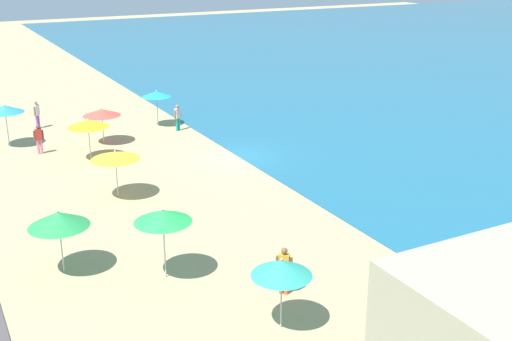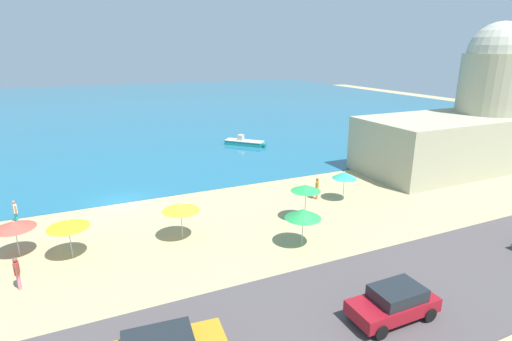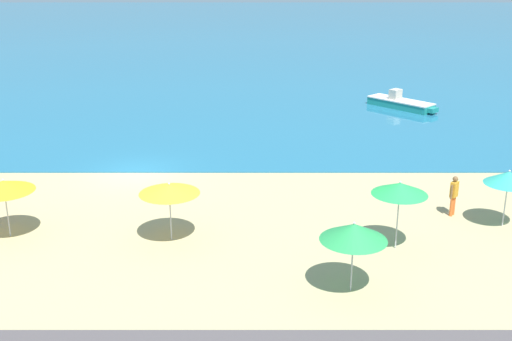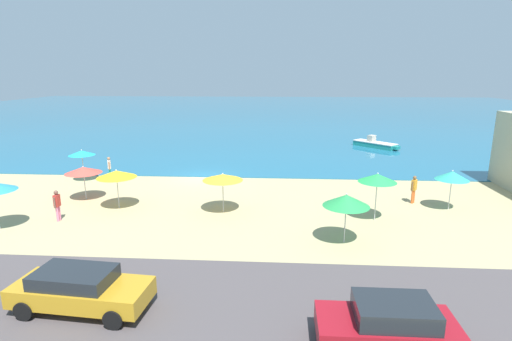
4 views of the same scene
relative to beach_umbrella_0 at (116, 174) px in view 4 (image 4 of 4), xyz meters
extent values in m
plane|color=tan|center=(3.54, 7.44, -2.07)|extent=(160.00, 160.00, 0.00)
cube|color=#1F6586|center=(3.54, 62.44, -2.04)|extent=(150.00, 110.00, 0.05)
cube|color=#4D4647|center=(3.54, -10.56, -2.04)|extent=(80.00, 8.00, 0.06)
cylinder|color=#B2B2B7|center=(0.00, 0.00, -1.11)|extent=(0.05, 0.05, 1.92)
cone|color=yellow|center=(0.00, 0.00, 0.00)|extent=(2.28, 2.28, 0.41)
sphere|color=silver|center=(0.00, 0.00, 0.24)|extent=(0.08, 0.08, 0.08)
cylinder|color=#B2B2B7|center=(-4.95, 5.70, -1.06)|extent=(0.05, 0.05, 2.02)
cone|color=teal|center=(-4.95, 5.70, 0.08)|extent=(1.89, 1.89, 0.35)
sphere|color=silver|center=(-4.95, 5.70, 0.28)|extent=(0.08, 0.08, 0.08)
cylinder|color=#B2B2B7|center=(6.27, -0.31, -1.10)|extent=(0.05, 0.05, 1.94)
cone|color=yellow|center=(6.27, -0.31, 0.00)|extent=(2.29, 2.29, 0.35)
sphere|color=silver|center=(6.27, -0.31, 0.20)|extent=(0.08, 0.08, 0.08)
cylinder|color=#B2B2B7|center=(14.65, -1.06, -0.97)|extent=(0.05, 0.05, 2.19)
cone|color=green|center=(14.65, -1.06, 0.29)|extent=(2.03, 2.03, 0.43)
sphere|color=silver|center=(14.65, -1.06, 0.54)|extent=(0.08, 0.08, 0.08)
cylinder|color=#B2B2B7|center=(12.56, -4.19, -1.14)|extent=(0.05, 0.05, 1.86)
cone|color=green|center=(12.56, -4.19, 0.01)|extent=(2.16, 2.16, 0.55)
sphere|color=silver|center=(12.56, -4.19, 0.31)|extent=(0.08, 0.08, 0.08)
cylinder|color=#B2B2B7|center=(-2.75, 1.48, -1.19)|extent=(0.05, 0.05, 1.76)
cone|color=#E24C3D|center=(-2.75, 1.48, -0.16)|extent=(2.23, 2.23, 0.39)
sphere|color=silver|center=(-2.75, 1.48, 0.06)|extent=(0.08, 0.08, 0.08)
cylinder|color=#B2B2B7|center=(19.35, 0.96, -1.14)|extent=(0.05, 0.05, 1.86)
cone|color=teal|center=(19.35, 0.96, -0.01)|extent=(1.87, 1.87, 0.50)
sphere|color=silver|center=(19.35, 0.96, 0.27)|extent=(0.08, 0.08, 0.08)
cylinder|color=teal|center=(-3.29, 6.39, -1.66)|extent=(0.14, 0.14, 0.81)
cylinder|color=teal|center=(-3.35, 6.56, -1.66)|extent=(0.14, 0.14, 0.81)
cube|color=beige|center=(-3.32, 6.47, -0.93)|extent=(0.34, 0.42, 0.64)
sphere|color=#A2714F|center=(-3.32, 6.47, -0.48)|extent=(0.22, 0.22, 0.22)
cylinder|color=#A2714F|center=(-3.23, 6.25, -0.98)|extent=(0.09, 0.09, 0.58)
cylinder|color=#A2714F|center=(-3.41, 6.69, -0.98)|extent=(0.09, 0.09, 0.58)
cylinder|color=orange|center=(17.58, 2.00, -1.66)|extent=(0.14, 0.14, 0.83)
cylinder|color=orange|center=(17.70, 2.13, -1.66)|extent=(0.14, 0.14, 0.83)
cube|color=orange|center=(17.64, 2.06, -0.92)|extent=(0.40, 0.42, 0.65)
sphere|color=brown|center=(17.64, 2.06, -0.46)|extent=(0.22, 0.22, 0.22)
cylinder|color=brown|center=(17.48, 1.88, -0.97)|extent=(0.09, 0.09, 0.59)
cylinder|color=brown|center=(17.80, 2.24, -0.97)|extent=(0.09, 0.09, 0.59)
cylinder|color=pink|center=(-2.40, -2.19, -1.66)|extent=(0.14, 0.14, 0.82)
cylinder|color=pink|center=(-2.40, -2.37, -1.66)|extent=(0.14, 0.14, 0.82)
cube|color=#BC322B|center=(-2.40, -2.28, -0.93)|extent=(0.22, 0.36, 0.65)
sphere|color=brown|center=(-2.40, -2.28, -0.48)|extent=(0.22, 0.22, 0.22)
cylinder|color=brown|center=(-2.40, -2.04, -0.98)|extent=(0.09, 0.09, 0.58)
cylinder|color=brown|center=(-2.40, -2.52, -0.98)|extent=(0.09, 0.09, 0.58)
cube|color=maroon|center=(12.59, -11.70, -1.38)|extent=(3.93, 1.75, 0.61)
cube|color=#1E2328|center=(12.78, -11.70, -0.80)|extent=(2.20, 1.53, 0.55)
cylinder|color=black|center=(11.26, -10.88, -1.69)|extent=(0.64, 0.22, 0.64)
cylinder|color=black|center=(13.92, -10.89, -1.69)|extent=(0.64, 0.22, 0.64)
cube|color=#BA881E|center=(3.02, -10.38, -1.38)|extent=(4.62, 2.13, 0.62)
cube|color=#1E2328|center=(2.79, -10.36, -0.84)|extent=(2.64, 1.75, 0.45)
cylinder|color=black|center=(4.61, -9.69, -1.69)|extent=(0.66, 0.28, 0.64)
cylinder|color=black|center=(4.46, -11.33, -1.69)|extent=(0.66, 0.28, 0.64)
cylinder|color=black|center=(1.57, -9.42, -1.69)|extent=(0.66, 0.28, 0.64)
cylinder|color=black|center=(1.43, -11.07, -1.69)|extent=(0.66, 0.28, 0.64)
cube|color=#1C847B|center=(19.56, 21.12, -1.77)|extent=(4.23, 4.38, 0.50)
cube|color=#1C847B|center=(21.32, 19.24, -1.72)|extent=(0.85, 0.84, 0.30)
cube|color=silver|center=(19.56, 21.12, -1.48)|extent=(4.29, 4.43, 0.08)
cube|color=#B2AD9E|center=(19.23, 21.46, -1.15)|extent=(1.00, 0.99, 0.75)
camera|label=1|loc=(34.14, -7.78, 9.05)|focal=45.00mm
camera|label=2|loc=(1.05, -22.68, 9.26)|focal=28.00mm
camera|label=3|loc=(9.49, -22.57, 8.37)|focal=45.00mm
camera|label=4|loc=(9.55, -21.86, 5.66)|focal=28.00mm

